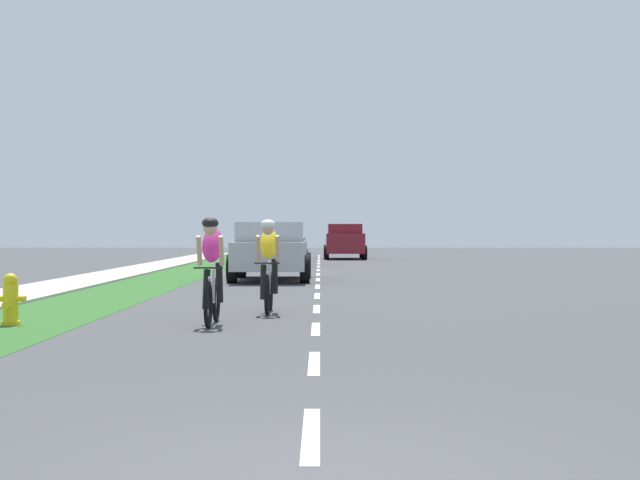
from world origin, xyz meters
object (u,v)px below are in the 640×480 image
at_px(cyclist_trailing, 264,265).
at_px(fire_hydrant_yellow, 5,300).
at_px(pickup_silver, 266,251).
at_px(sedan_red, 279,247).
at_px(suv_maroon, 340,240).
at_px(cyclist_lead, 207,270).

bearing_deg(cyclist_trailing, fire_hydrant_yellow, -150.50).
distance_m(pickup_silver, sedan_red, 12.74).
relative_size(fire_hydrant_yellow, suv_maroon, 0.16).
bearing_deg(fire_hydrant_yellow, suv_maroon, 80.57).
bearing_deg(cyclist_lead, sedan_red, 89.84).
bearing_deg(suv_maroon, cyclist_lead, -94.67).
relative_size(sedan_red, suv_maroon, 0.91).
relative_size(cyclist_lead, suv_maroon, 0.37).
bearing_deg(sedan_red, pickup_silver, -89.42).
bearing_deg(sedan_red, cyclist_lead, -90.16).
bearing_deg(suv_maroon, cyclist_trailing, -93.71).
relative_size(cyclist_trailing, sedan_red, 0.40).
height_order(pickup_silver, suv_maroon, suv_maroon).
height_order(fire_hydrant_yellow, cyclist_trailing, cyclist_trailing).
xyz_separation_m(fire_hydrant_yellow, cyclist_lead, (2.96, 0.01, 0.44)).
xyz_separation_m(cyclist_lead, pickup_silver, (0.20, 13.02, 0.02)).
xyz_separation_m(pickup_silver, sedan_red, (-0.13, 12.74, -0.06)).
relative_size(fire_hydrant_yellow, pickup_silver, 0.15).
bearing_deg(sedan_red, cyclist_trailing, -88.43).
bearing_deg(fire_hydrant_yellow, pickup_silver, 76.34).
bearing_deg(cyclist_trailing, suv_maroon, 86.29).
distance_m(pickup_silver, suv_maroon, 22.20).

